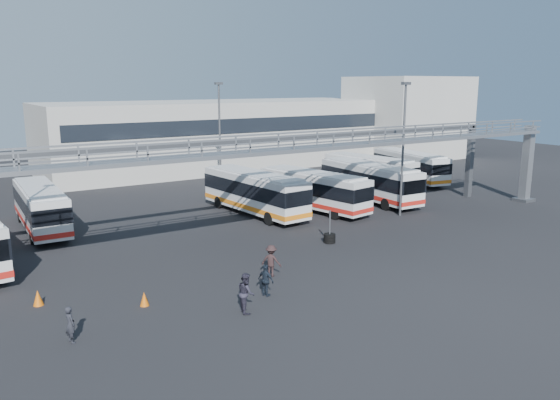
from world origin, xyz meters
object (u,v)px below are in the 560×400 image
bus_6 (313,189)px  pedestrian_b (246,293)px  cone_left (144,299)px  cone_right (38,298)px  bus_2 (40,206)px  bus_5 (254,191)px  pedestrian_c (271,261)px  light_pole_back (220,133)px  tire_stack (330,237)px  bus_8 (370,170)px  bus_9 (410,165)px  light_pole_mid (403,142)px  bus_7 (369,180)px  pedestrian_a (70,324)px  pedestrian_d (266,280)px

bus_6 → pedestrian_b: bus_6 is taller
cone_left → cone_right: bearing=146.7°
bus_2 → pedestrian_b: size_ratio=5.68×
bus_5 → pedestrian_c: bus_5 is taller
light_pole_back → tire_stack: size_ratio=4.73×
light_pole_back → bus_5: size_ratio=0.91×
bus_8 → bus_9: bearing=-7.7°
bus_6 → light_pole_mid: bearing=-57.9°
bus_5 → bus_9: bus_5 is taller
light_pole_back → tire_stack: light_pole_back is taller
cone_right → tire_stack: tire_stack is taller
bus_9 → tire_stack: 24.79m
bus_5 → tire_stack: (0.09, -9.50, -1.49)m
bus_9 → pedestrian_b: 36.64m
pedestrian_c → light_pole_mid: bearing=-104.6°
cone_left → bus_9: bearing=25.9°
light_pole_mid → bus_9: 16.08m
bus_8 → light_pole_back: bearing=152.9°
pedestrian_b → pedestrian_c: (3.42, 3.35, -0.05)m
bus_5 → bus_6: bus_5 is taller
light_pole_mid → pedestrian_b: 21.90m
light_pole_mid → bus_5: light_pole_mid is taller
light_pole_back → cone_left: 26.51m
bus_7 → pedestrian_c: bearing=-144.2°
bus_2 → pedestrian_a: (-2.14, -18.83, -0.98)m
bus_6 → pedestrian_d: bearing=-142.9°
pedestrian_d → cone_right: size_ratio=2.14×
pedestrian_c → cone_left: 7.07m
cone_left → cone_right: 4.94m
light_pole_mid → bus_6: light_pole_mid is taller
bus_2 → cone_right: 14.44m
pedestrian_d → pedestrian_c: bearing=-54.9°
pedestrian_a → pedestrian_d: size_ratio=0.96×
pedestrian_d → light_pole_back: bearing=-39.5°
bus_7 → tire_stack: size_ratio=5.10×
light_pole_mid → bus_8: size_ratio=0.98×
bus_8 → bus_7: bearing=-140.5°
bus_6 → tire_stack: 9.43m
bus_9 → bus_2: bearing=-169.7°
pedestrian_d → tire_stack: tire_stack is taller
cone_left → bus_6: bearing=32.5°
light_pole_back → cone_left: size_ratio=15.40×
cone_left → bus_5: bearing=44.0°
tire_stack → pedestrian_d: bearing=-146.1°
bus_9 → bus_5: bearing=-159.3°
bus_2 → cone_right: bus_2 is taller
pedestrian_d → cone_left: bearing=51.4°
bus_9 → pedestrian_d: (-29.04, -18.75, -0.95)m
light_pole_back → pedestrian_a: size_ratio=6.72×
bus_6 → pedestrian_a: size_ratio=7.02×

